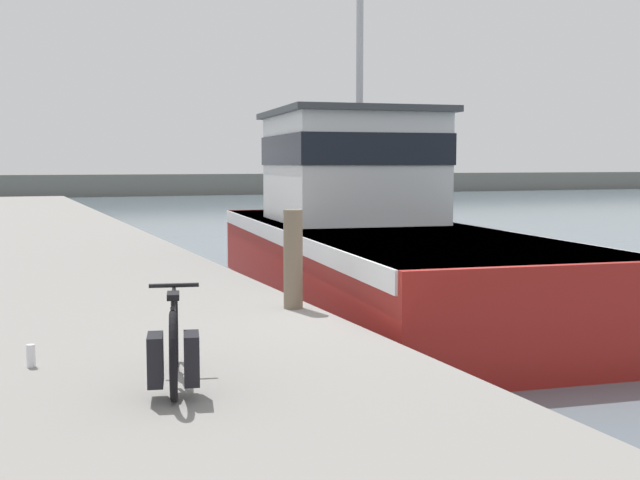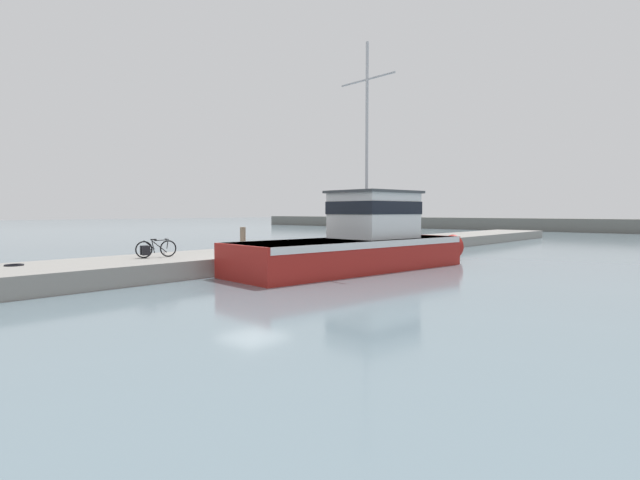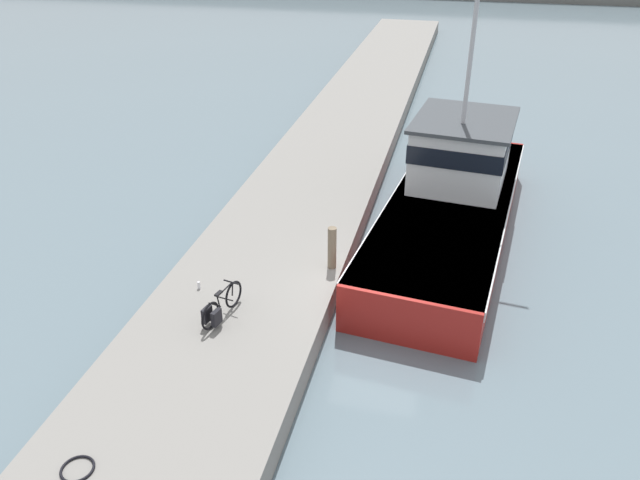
{
  "view_description": "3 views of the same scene",
  "coord_description": "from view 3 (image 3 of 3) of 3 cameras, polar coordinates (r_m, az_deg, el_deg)",
  "views": [
    {
      "loc": [
        -5.09,
        -8.76,
        2.59
      ],
      "look_at": [
        -0.51,
        2.42,
        1.45
      ],
      "focal_mm": 45.0,
      "sensor_mm": 36.0,
      "label": 1
    },
    {
      "loc": [
        15.51,
        -13.36,
        2.7
      ],
      "look_at": [
        0.13,
        4.0,
        1.37
      ],
      "focal_mm": 28.0,
      "sensor_mm": 36.0,
      "label": 2
    },
    {
      "loc": [
        1.63,
        -14.02,
        10.17
      ],
      "look_at": [
        -1.91,
        0.81,
        1.57
      ],
      "focal_mm": 35.0,
      "sensor_mm": 36.0,
      "label": 3
    }
  ],
  "objects": [
    {
      "name": "ground_plane",
      "position": [
        17.4,
        5.55,
        -6.52
      ],
      "size": [
        320.0,
        320.0,
        0.0
      ],
      "primitive_type": "plane",
      "color": "slate"
    },
    {
      "name": "dock_pier",
      "position": [
        17.89,
        -5.89,
        -3.98
      ],
      "size": [
        4.71,
        80.0,
        0.75
      ],
      "primitive_type": "cube",
      "color": "gray",
      "rests_on": "ground_plane"
    },
    {
      "name": "fishing_boat_main",
      "position": [
        21.24,
        12.1,
        4.06
      ],
      "size": [
        5.1,
        14.43,
        10.51
      ],
      "rotation": [
        0.0,
        0.0,
        -0.12
      ],
      "color": "maroon",
      "rests_on": "ground_plane"
    },
    {
      "name": "bicycle_touring",
      "position": [
        15.76,
        -9.23,
        -6.14
      ],
      "size": [
        0.65,
        1.72,
        0.79
      ],
      "rotation": [
        0.0,
        0.0,
        -0.22
      ],
      "color": "black",
      "rests_on": "dock_pier"
    },
    {
      "name": "mooring_post",
      "position": [
        17.51,
        1.11,
        -0.72
      ],
      "size": [
        0.25,
        0.25,
        1.27
      ],
      "primitive_type": "cylinder",
      "color": "#756651",
      "rests_on": "dock_pier"
    },
    {
      "name": "hose_coil",
      "position": [
        13.14,
        -21.3,
        -18.92
      ],
      "size": [
        0.64,
        0.64,
        0.05
      ],
      "primitive_type": "torus",
      "color": "black",
      "rests_on": "dock_pier"
    },
    {
      "name": "water_bottle_by_bike",
      "position": [
        17.17,
        -11.02,
        -4.08
      ],
      "size": [
        0.08,
        0.08,
        0.21
      ],
      "primitive_type": "cylinder",
      "color": "silver",
      "rests_on": "dock_pier"
    }
  ]
}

